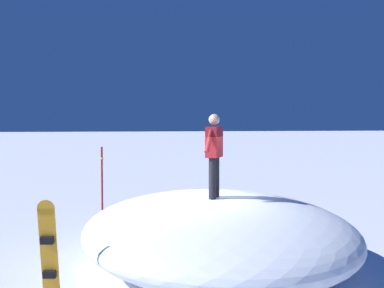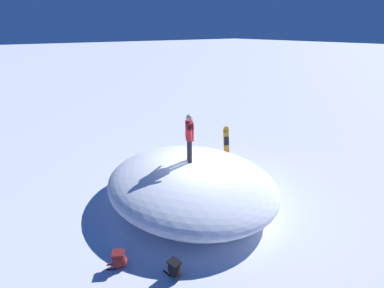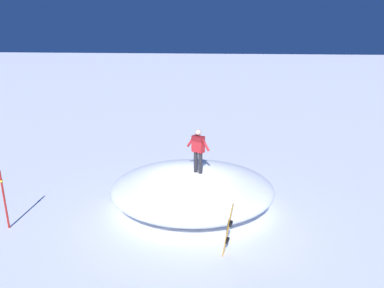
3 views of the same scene
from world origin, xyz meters
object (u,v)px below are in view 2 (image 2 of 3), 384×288
(snowboarder_standing, at_px, (189,135))
(backpack_near, at_px, (175,269))
(snowboard_primary_upright, at_px, (226,145))
(backpack_far, at_px, (119,259))

(snowboarder_standing, xyz_separation_m, backpack_near, (-2.56, 2.31, -2.01))
(snowboarder_standing, height_order, backpack_near, snowboarder_standing)
(snowboarder_standing, xyz_separation_m, snowboard_primary_upright, (1.21, -2.80, -1.40))
(backpack_near, bearing_deg, snowboarder_standing, -42.10)
(snowboard_primary_upright, relative_size, backpack_far, 3.04)
(snowboard_primary_upright, bearing_deg, backpack_far, 114.36)
(snowboarder_standing, height_order, snowboard_primary_upright, snowboarder_standing)
(backpack_far, bearing_deg, backpack_near, -139.12)
(snowboard_primary_upright, xyz_separation_m, backpack_far, (-2.72, 6.01, -0.61))
(backpack_near, xyz_separation_m, backpack_far, (1.04, 0.90, 0.00))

